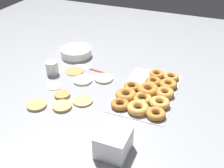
% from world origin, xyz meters
% --- Properties ---
extents(ground_plane, '(3.00, 3.00, 0.00)m').
position_xyz_m(ground_plane, '(0.00, 0.00, 0.00)').
color(ground_plane, gray).
extents(pancake_0, '(0.11, 0.11, 0.01)m').
position_xyz_m(pancake_0, '(0.13, 0.02, 0.01)').
color(pancake_0, beige).
rests_on(pancake_0, ground_plane).
extents(pancake_1, '(0.09, 0.09, 0.01)m').
position_xyz_m(pancake_1, '(-0.11, 0.16, 0.01)').
color(pancake_1, '#B27F42').
rests_on(pancake_1, ground_plane).
extents(pancake_2, '(0.10, 0.10, 0.02)m').
position_xyz_m(pancake_2, '(-0.20, 0.11, 0.01)').
color(pancake_2, tan).
rests_on(pancake_2, ground_plane).
extents(pancake_3, '(0.10, 0.10, 0.01)m').
position_xyz_m(pancake_3, '(-0.24, 0.23, 0.01)').
color(pancake_3, tan).
rests_on(pancake_3, ground_plane).
extents(pancake_4, '(0.10, 0.10, 0.01)m').
position_xyz_m(pancake_4, '(-0.11, 0.03, 0.01)').
color(pancake_4, tan).
rests_on(pancake_4, ground_plane).
extents(pancake_5, '(0.11, 0.11, 0.01)m').
position_xyz_m(pancake_5, '(0.15, 0.23, 0.00)').
color(pancake_5, '#B27F42').
rests_on(pancake_5, ground_plane).
extents(pancake_6, '(0.11, 0.11, 0.01)m').
position_xyz_m(pancake_6, '(0.07, 0.13, 0.01)').
color(pancake_6, silver).
rests_on(pancake_6, ground_plane).
extents(pancake_7, '(0.08, 0.08, 0.01)m').
position_xyz_m(pancake_7, '(-0.04, 0.25, 0.00)').
color(pancake_7, silver).
rests_on(pancake_7, ground_plane).
extents(donut_tray, '(0.49, 0.30, 0.04)m').
position_xyz_m(donut_tray, '(0.07, -0.27, 0.02)').
color(donut_tray, silver).
rests_on(donut_tray, ground_plane).
extents(batter_bowl, '(0.21, 0.21, 0.06)m').
position_xyz_m(batter_bowl, '(0.35, 0.32, 0.03)').
color(batter_bowl, white).
rests_on(batter_bowl, ground_plane).
extents(container_stack, '(0.14, 0.13, 0.11)m').
position_xyz_m(container_stack, '(-0.38, -0.25, 0.05)').
color(container_stack, white).
rests_on(container_stack, ground_plane).
extents(paper_cup, '(0.07, 0.07, 0.08)m').
position_xyz_m(paper_cup, '(0.08, 0.34, 0.04)').
color(paper_cup, white).
rests_on(paper_cup, ground_plane).
extents(spatula, '(0.07, 0.25, 0.01)m').
position_xyz_m(spatula, '(0.22, 0.18, 0.00)').
color(spatula, maroon).
rests_on(spatula, ground_plane).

